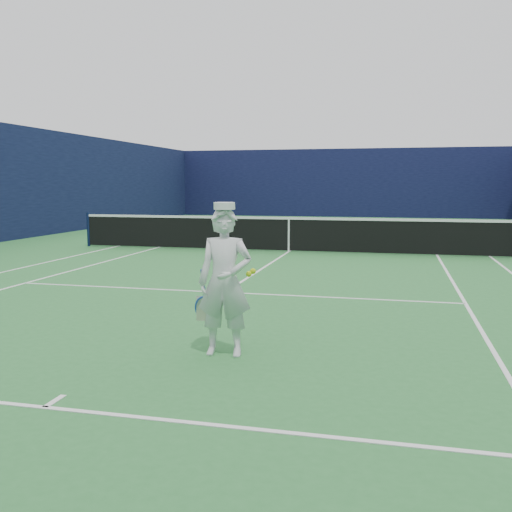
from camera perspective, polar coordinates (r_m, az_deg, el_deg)
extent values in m
plane|color=#2C7334|center=(16.48, 3.29, 0.42)|extent=(80.00, 80.00, 0.00)
cube|color=white|center=(28.21, 7.65, 3.21)|extent=(11.03, 0.06, 0.01)
cube|color=white|center=(5.50, -20.39, -14.01)|extent=(11.03, 0.06, 0.01)
cube|color=white|center=(18.28, -13.89, 0.90)|extent=(0.06, 23.83, 0.01)
cube|color=white|center=(16.42, 22.47, -0.13)|extent=(0.06, 23.83, 0.01)
cube|color=white|center=(17.69, -9.94, 0.80)|extent=(0.06, 23.77, 0.01)
cube|color=white|center=(16.26, 17.70, 0.01)|extent=(0.06, 23.77, 0.01)
cube|color=white|center=(22.78, 6.19, 2.29)|extent=(8.23, 0.06, 0.01)
cube|color=white|center=(10.32, -3.14, -3.66)|extent=(8.23, 0.06, 0.01)
cube|color=white|center=(16.48, 3.29, 0.43)|extent=(0.06, 12.80, 0.01)
cube|color=white|center=(28.06, 7.61, 3.19)|extent=(0.06, 0.30, 0.01)
cube|color=white|center=(5.61, -19.51, -13.52)|extent=(0.06, 0.30, 0.01)
cube|color=#0E1133|center=(34.23, 8.79, 7.23)|extent=(20.12, 0.12, 4.00)
cylinder|color=#141E4C|center=(18.67, -16.42, 2.58)|extent=(0.09, 0.09, 1.07)
cube|color=black|center=(16.43, 3.30, 2.15)|extent=(12.79, 0.02, 0.92)
cube|color=white|center=(16.40, 3.31, 3.79)|extent=(12.79, 0.04, 0.07)
cube|color=white|center=(16.44, 3.30, 2.05)|extent=(0.05, 0.03, 0.94)
imported|color=white|center=(6.49, -3.13, -2.63)|extent=(0.65, 0.46, 1.69)
cylinder|color=white|center=(6.39, -3.18, 5.03)|extent=(0.24, 0.24, 0.08)
cube|color=white|center=(6.52, -2.95, 4.81)|extent=(0.19, 0.12, 0.02)
cylinder|color=navy|center=(6.62, -5.37, -2.23)|extent=(0.04, 0.09, 0.22)
cube|color=#2246B8|center=(6.71, -5.19, -3.67)|extent=(0.02, 0.02, 0.14)
torus|color=#2246B8|center=(6.81, -5.09, -5.26)|extent=(0.30, 0.13, 0.29)
cube|color=beige|center=(6.81, -5.09, -5.26)|extent=(0.22, 0.02, 0.30)
sphere|color=#D3E419|center=(6.52, -0.72, -1.81)|extent=(0.07, 0.07, 0.07)
sphere|color=#D3E419|center=(6.53, -0.30, -1.53)|extent=(0.07, 0.07, 0.07)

